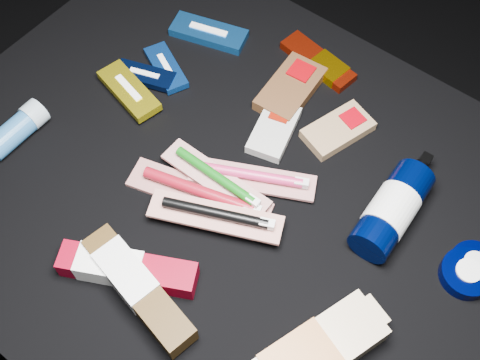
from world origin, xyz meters
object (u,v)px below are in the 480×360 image
Objects in this scene: bodywash_bottle at (311,356)px; deodorant_stick at (18,129)px; toothpaste_carton_red at (122,268)px; lotion_bottle at (392,210)px.

bodywash_bottle is 2.06× the size of deodorant_stick.
deodorant_stick is 0.30m from toothpaste_carton_red.
toothpaste_carton_red is at bearing -132.18° from lotion_bottle.
toothpaste_carton_red is at bearing -148.69° from bodywash_bottle.
lotion_bottle reaches higher than bodywash_bottle.
lotion_bottle reaches higher than toothpaste_carton_red.
deodorant_stick is at bearing -159.28° from lotion_bottle.
lotion_bottle is 1.03× the size of toothpaste_carton_red.
toothpaste_carton_red is (-0.26, -0.31, -0.01)m from lotion_bottle.
deodorant_stick is at bearing 139.30° from toothpaste_carton_red.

